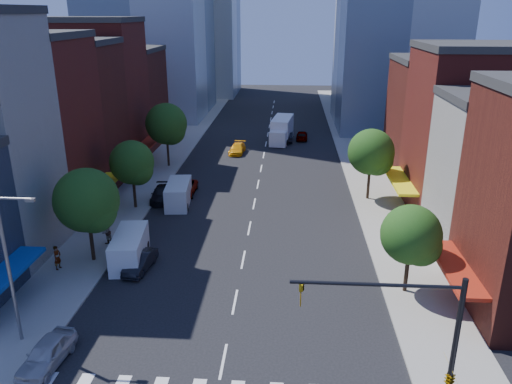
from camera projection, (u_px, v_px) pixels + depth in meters
The scene contains 28 objects.
ground at pixel (223, 361), 27.51m from camera, with size 220.00×220.00×0.00m, color black.
sidewalk_left at pixel (168, 157), 65.79m from camera, with size 5.00×120.00×0.15m, color gray.
sidewalk_right at pixel (360, 161), 64.20m from camera, with size 5.00×120.00×0.15m, color gray.
bldg_left_2 at pixel (21, 130), 45.34m from camera, with size 12.00×9.00×16.00m, color maroon.
bldg_left_3 at pixel (62, 117), 53.48m from camera, with size 12.00×8.00×15.00m, color #4B1912.
bldg_left_4 at pixel (91, 95), 61.11m from camera, with size 12.00×9.00×17.00m, color maroon.
bldg_left_5 at pixel (118, 99), 70.71m from camera, with size 12.00×10.00×13.00m, color #4B1912.
bldg_right_2 at pixel (480, 134), 46.12m from camera, with size 12.00×10.00×15.00m, color maroon.
bldg_right_3 at pixel (447, 122), 55.84m from camera, with size 12.00×10.00×13.00m, color #4B1912.
traffic_signal at pixel (439, 361), 21.24m from camera, with size 7.24×2.24×8.00m.
streetlight at pixel (10, 261), 27.40m from camera, with size 2.25×0.25×9.00m.
tree_left_near at pixel (88, 203), 36.81m from camera, with size 4.80×4.80×7.30m.
tree_left_mid at pixel (133, 164), 47.25m from camera, with size 4.20×4.20×6.65m.
tree_left_far at pixel (167, 126), 60.15m from camera, with size 5.00×5.00×7.75m.
tree_right_near at pixel (413, 237), 32.77m from camera, with size 4.00×4.00×6.20m.
tree_right_far at pixel (373, 154), 49.42m from camera, with size 4.60×4.60×7.20m.
parked_car_front at pixel (47, 353), 27.02m from camera, with size 1.70×4.22×1.44m, color #A6A6AB.
parked_car_second at pixel (140, 262), 37.02m from camera, with size 1.37×3.94×1.30m, color black.
parked_car_third at pixel (185, 188), 52.44m from camera, with size 2.18×4.74×1.32m, color #999999.
parked_car_rear at pixel (161, 194), 50.72m from camera, with size 1.88×4.62×1.34m, color black.
cargo_van_near at pixel (129, 249), 37.96m from camera, with size 2.82×5.66×2.32m.
cargo_van_far at pixel (178, 194), 49.35m from camera, with size 2.64×5.54×2.28m.
taxi at pixel (237, 149), 67.61m from camera, with size 1.83×4.51×1.31m, color #FFAD0D.
traffic_car_oncoming at pixel (287, 137), 73.91m from camera, with size 1.46×4.19×1.38m, color black.
traffic_car_far at pixel (302, 135), 74.72m from camera, with size 1.62×4.03×1.37m, color #999999.
box_truck at pixel (282, 130), 73.73m from camera, with size 3.49×8.72×3.41m.
pedestrian_near at pixel (57, 257), 36.78m from camera, with size 0.68×0.44×1.86m, color #999999.
pedestrian_far at pixel (106, 232), 40.89m from camera, with size 0.96×0.75×1.98m, color #999999.
Camera 1 is at (3.34, -22.49, 18.18)m, focal length 35.00 mm.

